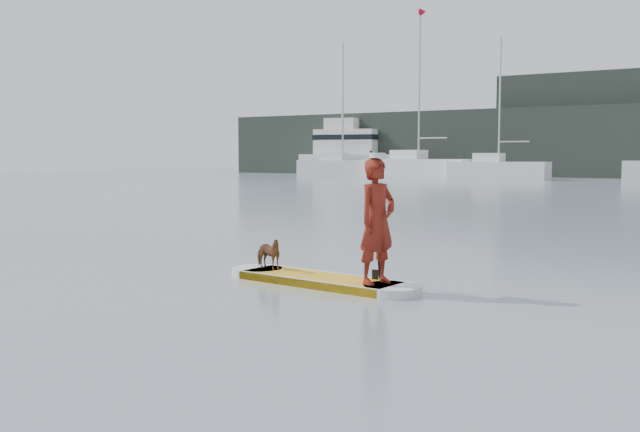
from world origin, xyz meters
The scene contains 11 objects.
ground centered at (0.00, 0.00, 0.00)m, with size 140.00×140.00×0.00m, color slate.
paddleboard centered at (-1.86, -3.02, 0.06)m, with size 3.29×1.07×0.12m.
paddler centered at (-0.88, -3.13, 0.98)m, with size 0.63×0.41×1.72m, color maroon.
white_cap centered at (-0.88, -3.13, 1.88)m, with size 0.22×0.22×0.07m, color silver.
dog centered at (-2.89, -2.91, 0.37)m, with size 0.27×0.58×0.49m, color brown.
paddle centered at (-1.05, -2.85, 0.80)m, with size 0.10×0.30×2.00m.
sailboat_a centered at (-29.45, 45.66, 0.84)m, with size 8.50×3.28×12.08m.
sailboat_b centered at (-21.44, 44.74, 0.99)m, with size 9.79×3.80×14.21m.
sailboat_c centered at (-13.96, 43.21, 0.81)m, with size 7.71×2.78×10.95m.
motor_yacht_b centered at (-30.27, 49.24, 2.03)m, with size 11.39×5.36×7.23m.
shore_building_west centered at (-10.00, 54.00, 4.50)m, with size 14.00×4.00×9.00m, color #212922.
Camera 1 is at (3.53, -11.78, 1.88)m, focal length 40.00 mm.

